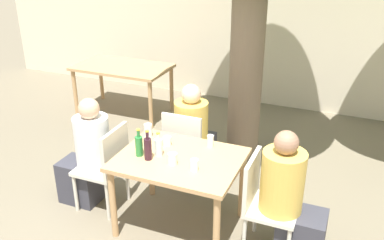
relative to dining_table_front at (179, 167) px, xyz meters
name	(u,v)px	position (x,y,z in m)	size (l,w,h in m)	color
ground_plane	(180,225)	(0.00, 0.00, -0.65)	(30.00, 30.00, 0.00)	#706651
cafe_building_wall	(271,18)	(0.00, 3.46, 0.75)	(10.00, 0.08, 2.80)	beige
dining_table_front	(179,167)	(0.00, 0.00, 0.00)	(1.12, 0.87, 0.75)	tan
dining_table_back	(123,72)	(-1.95, 2.24, 0.01)	(1.42, 0.82, 0.75)	tan
patio_chair_0	(107,164)	(-0.79, 0.00, -0.14)	(0.44, 0.44, 0.91)	beige
patio_chair_1	(263,199)	(0.79, 0.00, -0.14)	(0.44, 0.44, 0.91)	beige
patio_chair_2	(186,145)	(-0.22, 0.67, -0.14)	(0.44, 0.44, 0.91)	beige
person_seated_0	(87,158)	(-1.03, 0.00, -0.12)	(0.57, 0.35, 1.19)	#383842
person_seated_1	(290,203)	(1.03, 0.00, -0.12)	(0.58, 0.37, 1.19)	#383842
person_seated_2	(194,135)	(-0.22, 0.90, -0.13)	(0.37, 0.59, 1.16)	#383842
water_bottle_0	(158,147)	(-0.19, -0.03, 0.19)	(0.07, 0.07, 0.23)	silver
green_bottle_1	(139,145)	(-0.35, -0.10, 0.20)	(0.07, 0.07, 0.27)	#287A38
wine_bottle_2	(148,148)	(-0.25, -0.13, 0.21)	(0.07, 0.07, 0.29)	#331923
drinking_glass_0	(173,159)	(-0.01, -0.13, 0.15)	(0.08, 0.08, 0.10)	silver
drinking_glass_1	(167,141)	(-0.21, 0.18, 0.14)	(0.08, 0.08, 0.09)	white
drinking_glass_2	(194,165)	(0.21, -0.15, 0.15)	(0.07, 0.07, 0.10)	white
drinking_glass_3	(148,130)	(-0.47, 0.28, 0.16)	(0.08, 0.08, 0.13)	silver
drinking_glass_4	(210,141)	(0.18, 0.31, 0.16)	(0.06, 0.06, 0.12)	silver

